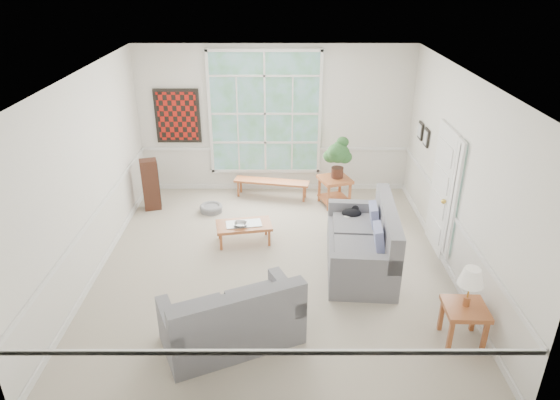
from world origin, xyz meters
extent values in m
cube|color=#ACA18F|center=(0.00, 0.00, -0.01)|extent=(5.50, 6.00, 0.01)
cube|color=white|center=(0.00, 0.00, 3.00)|extent=(5.50, 6.00, 0.02)
cube|color=silver|center=(0.00, 3.00, 1.50)|extent=(5.50, 0.02, 3.00)
cube|color=silver|center=(0.00, -3.00, 1.50)|extent=(5.50, 0.02, 3.00)
cube|color=silver|center=(-2.75, 0.00, 1.50)|extent=(0.02, 6.00, 3.00)
cube|color=silver|center=(2.75, 0.00, 1.50)|extent=(0.02, 6.00, 3.00)
cube|color=white|center=(-0.20, 2.96, 1.65)|extent=(2.30, 0.08, 2.40)
cube|color=white|center=(2.71, 0.60, 1.05)|extent=(0.08, 0.90, 2.10)
cube|color=white|center=(2.71, -0.03, 1.15)|extent=(0.08, 0.26, 1.90)
cube|color=#5D120D|center=(-1.95, 2.95, 1.60)|extent=(0.90, 0.06, 1.10)
cube|color=black|center=(2.71, 1.75, 1.55)|extent=(0.04, 0.26, 0.32)
cube|color=black|center=(2.71, 2.15, 1.55)|extent=(0.04, 0.26, 0.32)
cube|color=slate|center=(1.36, -0.04, 0.52)|extent=(1.13, 1.98, 1.04)
cube|color=slate|center=(-0.51, -1.77, 0.46)|extent=(1.89, 1.48, 0.91)
cube|color=#A4562D|center=(-0.52, 0.72, 0.17)|extent=(1.01, 0.66, 0.35)
imported|color=#99989D|center=(-0.57, 0.66, 0.38)|extent=(0.31, 0.31, 0.07)
cube|color=#A4562D|center=(-0.07, 2.56, 0.18)|extent=(1.56, 0.58, 0.36)
cube|color=#A4562D|center=(1.18, 2.22, 0.28)|extent=(0.72, 0.72, 0.57)
cube|color=#A4562D|center=(2.40, -1.78, 0.27)|extent=(0.54, 0.54, 0.53)
cylinder|color=slate|center=(-1.24, 1.90, 0.07)|extent=(0.48, 0.48, 0.13)
cube|color=#3D1F15|center=(-2.40, 2.03, 0.51)|extent=(0.37, 0.33, 1.01)
ellipsoid|color=black|center=(1.30, 0.64, 0.61)|extent=(0.37, 0.30, 0.15)
camera|label=1|loc=(0.09, -6.77, 4.37)|focal=32.00mm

